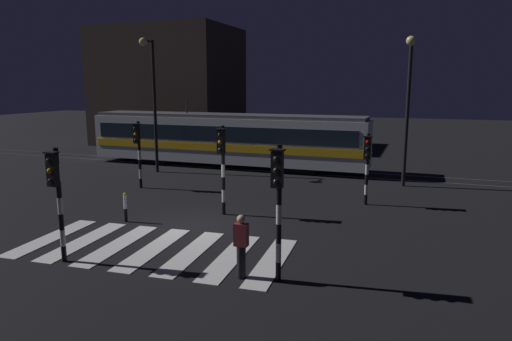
{
  "coord_description": "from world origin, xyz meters",
  "views": [
    {
      "loc": [
        7.56,
        -14.03,
        4.98
      ],
      "look_at": [
        1.03,
        3.98,
        1.4
      ],
      "focal_mm": 32.14,
      "sensor_mm": 36.0,
      "label": 1
    }
  ],
  "objects_px": {
    "street_lamp_trackside_left": "(152,90)",
    "pedestrian_waiting_at_kerb": "(241,246)",
    "traffic_light_kerb_mid_left": "(56,188)",
    "traffic_light_corner_near_right": "(278,193)",
    "street_lamp_trackside_right": "(408,94)",
    "bollard_island_edge": "(125,207)",
    "traffic_light_corner_far_right": "(367,158)",
    "traffic_light_median_centre": "(222,157)",
    "tram": "(225,138)",
    "traffic_light_corner_far_left": "(138,145)"
  },
  "relations": [
    {
      "from": "traffic_light_median_centre",
      "to": "pedestrian_waiting_at_kerb",
      "type": "distance_m",
      "value": 6.16
    },
    {
      "from": "street_lamp_trackside_left",
      "to": "pedestrian_waiting_at_kerb",
      "type": "distance_m",
      "value": 16.16
    },
    {
      "from": "traffic_light_kerb_mid_left",
      "to": "tram",
      "type": "bearing_deg",
      "value": 96.89
    },
    {
      "from": "street_lamp_trackside_right",
      "to": "tram",
      "type": "height_order",
      "value": "street_lamp_trackside_right"
    },
    {
      "from": "street_lamp_trackside_right",
      "to": "pedestrian_waiting_at_kerb",
      "type": "distance_m",
      "value": 13.85
    },
    {
      "from": "traffic_light_corner_near_right",
      "to": "street_lamp_trackside_left",
      "type": "relative_size",
      "value": 0.47
    },
    {
      "from": "traffic_light_corner_near_right",
      "to": "traffic_light_median_centre",
      "type": "bearing_deg",
      "value": 126.54
    },
    {
      "from": "traffic_light_corner_far_right",
      "to": "street_lamp_trackside_right",
      "type": "distance_m",
      "value": 5.11
    },
    {
      "from": "tram",
      "to": "bollard_island_edge",
      "type": "bearing_deg",
      "value": -84.07
    },
    {
      "from": "street_lamp_trackside_right",
      "to": "pedestrian_waiting_at_kerb",
      "type": "relative_size",
      "value": 4.21
    },
    {
      "from": "traffic_light_corner_far_right",
      "to": "traffic_light_median_centre",
      "type": "bearing_deg",
      "value": -145.87
    },
    {
      "from": "pedestrian_waiting_at_kerb",
      "to": "bollard_island_edge",
      "type": "bearing_deg",
      "value": 151.41
    },
    {
      "from": "traffic_light_corner_far_left",
      "to": "street_lamp_trackside_right",
      "type": "relative_size",
      "value": 0.46
    },
    {
      "from": "traffic_light_kerb_mid_left",
      "to": "traffic_light_corner_near_right",
      "type": "distance_m",
      "value": 6.22
    },
    {
      "from": "traffic_light_kerb_mid_left",
      "to": "traffic_light_corner_far_right",
      "type": "height_order",
      "value": "traffic_light_kerb_mid_left"
    },
    {
      "from": "traffic_light_corner_near_right",
      "to": "street_lamp_trackside_right",
      "type": "distance_m",
      "value": 13.23
    },
    {
      "from": "bollard_island_edge",
      "to": "traffic_light_corner_far_right",
      "type": "bearing_deg",
      "value": 34.22
    },
    {
      "from": "street_lamp_trackside_right",
      "to": "bollard_island_edge",
      "type": "bearing_deg",
      "value": -134.1
    },
    {
      "from": "traffic_light_corner_far_right",
      "to": "traffic_light_median_centre",
      "type": "height_order",
      "value": "traffic_light_median_centre"
    },
    {
      "from": "traffic_light_corner_near_right",
      "to": "pedestrian_waiting_at_kerb",
      "type": "height_order",
      "value": "traffic_light_corner_near_right"
    },
    {
      "from": "street_lamp_trackside_left",
      "to": "tram",
      "type": "bearing_deg",
      "value": 46.96
    },
    {
      "from": "bollard_island_edge",
      "to": "street_lamp_trackside_left",
      "type": "bearing_deg",
      "value": 115.98
    },
    {
      "from": "street_lamp_trackside_right",
      "to": "bollard_island_edge",
      "type": "distance_m",
      "value": 14.06
    },
    {
      "from": "traffic_light_kerb_mid_left",
      "to": "street_lamp_trackside_right",
      "type": "relative_size",
      "value": 0.46
    },
    {
      "from": "traffic_light_corner_far_left",
      "to": "bollard_island_edge",
      "type": "xyz_separation_m",
      "value": [
        2.74,
        -4.97,
        -1.6
      ]
    },
    {
      "from": "traffic_light_corner_far_right",
      "to": "traffic_light_corner_near_right",
      "type": "distance_m",
      "value": 8.68
    },
    {
      "from": "tram",
      "to": "street_lamp_trackside_left",
      "type": "bearing_deg",
      "value": -133.04
    },
    {
      "from": "traffic_light_corner_far_right",
      "to": "street_lamp_trackside_left",
      "type": "relative_size",
      "value": 0.4
    },
    {
      "from": "pedestrian_waiting_at_kerb",
      "to": "traffic_light_kerb_mid_left",
      "type": "bearing_deg",
      "value": -171.54
    },
    {
      "from": "traffic_light_corner_far_left",
      "to": "pedestrian_waiting_at_kerb",
      "type": "xyz_separation_m",
      "value": [
        8.62,
        -8.17,
        -1.28
      ]
    },
    {
      "from": "traffic_light_kerb_mid_left",
      "to": "pedestrian_waiting_at_kerb",
      "type": "distance_m",
      "value": 5.41
    },
    {
      "from": "tram",
      "to": "pedestrian_waiting_at_kerb",
      "type": "height_order",
      "value": "tram"
    },
    {
      "from": "pedestrian_waiting_at_kerb",
      "to": "bollard_island_edge",
      "type": "distance_m",
      "value": 6.7
    },
    {
      "from": "street_lamp_trackside_left",
      "to": "traffic_light_kerb_mid_left",
      "type": "bearing_deg",
      "value": -68.75
    },
    {
      "from": "traffic_light_median_centre",
      "to": "tram",
      "type": "height_order",
      "value": "tram"
    },
    {
      "from": "traffic_light_kerb_mid_left",
      "to": "traffic_light_corner_near_right",
      "type": "bearing_deg",
      "value": 7.9
    },
    {
      "from": "traffic_light_corner_near_right",
      "to": "traffic_light_corner_far_left",
      "type": "xyz_separation_m",
      "value": [
        -9.58,
        8.09,
        -0.18
      ]
    },
    {
      "from": "traffic_light_corner_far_right",
      "to": "pedestrian_waiting_at_kerb",
      "type": "distance_m",
      "value": 9.01
    },
    {
      "from": "street_lamp_trackside_left",
      "to": "street_lamp_trackside_right",
      "type": "bearing_deg",
      "value": 3.81
    },
    {
      "from": "traffic_light_median_centre",
      "to": "traffic_light_corner_near_right",
      "type": "bearing_deg",
      "value": -53.46
    },
    {
      "from": "traffic_light_corner_far_left",
      "to": "tram",
      "type": "distance_m",
      "value": 7.21
    },
    {
      "from": "traffic_light_median_centre",
      "to": "pedestrian_waiting_at_kerb",
      "type": "xyz_separation_m",
      "value": [
        2.87,
        -5.26,
        -1.42
      ]
    },
    {
      "from": "traffic_light_kerb_mid_left",
      "to": "tram",
      "type": "xyz_separation_m",
      "value": [
        -1.93,
        15.98,
        -0.42
      ]
    },
    {
      "from": "pedestrian_waiting_at_kerb",
      "to": "traffic_light_corner_far_left",
      "type": "bearing_deg",
      "value": 136.53
    },
    {
      "from": "traffic_light_corner_near_right",
      "to": "street_lamp_trackside_left",
      "type": "xyz_separation_m",
      "value": [
        -11.11,
        11.89,
        2.38
      ]
    },
    {
      "from": "traffic_light_corner_far_left",
      "to": "bollard_island_edge",
      "type": "height_order",
      "value": "traffic_light_corner_far_left"
    },
    {
      "from": "pedestrian_waiting_at_kerb",
      "to": "traffic_light_corner_near_right",
      "type": "bearing_deg",
      "value": 4.87
    },
    {
      "from": "traffic_light_corner_far_left",
      "to": "street_lamp_trackside_left",
      "type": "xyz_separation_m",
      "value": [
        -1.53,
        3.8,
        2.56
      ]
    },
    {
      "from": "traffic_light_corner_near_right",
      "to": "street_lamp_trackside_left",
      "type": "bearing_deg",
      "value": 133.06
    },
    {
      "from": "tram",
      "to": "traffic_light_corner_far_left",
      "type": "bearing_deg",
      "value": -101.98
    }
  ]
}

